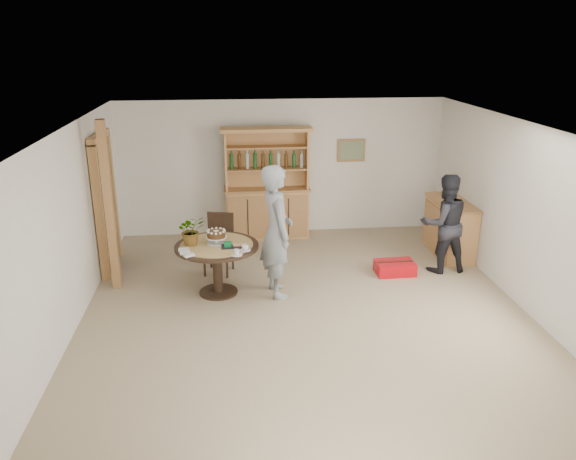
# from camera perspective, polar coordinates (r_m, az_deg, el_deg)

# --- Properties ---
(ground) EXTENTS (7.00, 7.00, 0.00)m
(ground) POSITION_cam_1_polar(r_m,az_deg,el_deg) (7.66, 1.88, -8.68)
(ground) COLOR tan
(ground) RESTS_ON ground
(room_shell) EXTENTS (6.04, 7.04, 2.52)m
(room_shell) POSITION_cam_1_polar(r_m,az_deg,el_deg) (7.02, 2.05, 4.01)
(room_shell) COLOR white
(room_shell) RESTS_ON ground
(doorway) EXTENTS (0.13, 1.10, 2.18)m
(doorway) POSITION_cam_1_polar(r_m,az_deg,el_deg) (9.26, -18.12, 2.74)
(doorway) COLOR black
(doorway) RESTS_ON ground
(pine_post) EXTENTS (0.12, 0.12, 2.50)m
(pine_post) POSITION_cam_1_polar(r_m,az_deg,el_deg) (8.42, -17.72, 2.21)
(pine_post) COLOR #B3804B
(pine_post) RESTS_ON ground
(hutch) EXTENTS (1.62, 0.54, 2.04)m
(hutch) POSITION_cam_1_polar(r_m,az_deg,el_deg) (10.38, -2.14, 3.00)
(hutch) COLOR tan
(hutch) RESTS_ON ground
(sideboard) EXTENTS (0.54, 1.26, 0.94)m
(sideboard) POSITION_cam_1_polar(r_m,az_deg,el_deg) (9.95, 16.14, 0.21)
(sideboard) COLOR tan
(sideboard) RESTS_ON ground
(dining_table) EXTENTS (1.20, 1.20, 0.76)m
(dining_table) POSITION_cam_1_polar(r_m,az_deg,el_deg) (8.11, -7.22, -2.49)
(dining_table) COLOR black
(dining_table) RESTS_ON ground
(dining_chair) EXTENTS (0.51, 0.51, 0.95)m
(dining_chair) POSITION_cam_1_polar(r_m,az_deg,el_deg) (8.91, -6.99, -0.94)
(dining_chair) COLOR black
(dining_chair) RESTS_ON ground
(birthday_cake) EXTENTS (0.30, 0.30, 0.20)m
(birthday_cake) POSITION_cam_1_polar(r_m,az_deg,el_deg) (8.06, -7.30, -0.52)
(birthday_cake) COLOR white
(birthday_cake) RESTS_ON dining_table
(flower_vase) EXTENTS (0.47, 0.44, 0.42)m
(flower_vase) POSITION_cam_1_polar(r_m,az_deg,el_deg) (8.05, -9.82, -0.01)
(flower_vase) COLOR #3F7233
(flower_vase) RESTS_ON dining_table
(gift_tray) EXTENTS (0.30, 0.20, 0.08)m
(gift_tray) POSITION_cam_1_polar(r_m,az_deg,el_deg) (7.93, -5.74, -1.55)
(gift_tray) COLOR black
(gift_tray) RESTS_ON dining_table
(coffee_cup_a) EXTENTS (0.15, 0.15, 0.09)m
(coffee_cup_a) POSITION_cam_1_polar(r_m,az_deg,el_deg) (7.78, -4.37, -1.81)
(coffee_cup_a) COLOR silver
(coffee_cup_a) RESTS_ON dining_table
(coffee_cup_b) EXTENTS (0.15, 0.15, 0.08)m
(coffee_cup_b) POSITION_cam_1_polar(r_m,az_deg,el_deg) (7.62, -5.23, -2.33)
(coffee_cup_b) COLOR silver
(coffee_cup_b) RESTS_ON dining_table
(napkins) EXTENTS (0.24, 0.33, 0.03)m
(napkins) POSITION_cam_1_polar(r_m,az_deg,el_deg) (7.78, -10.33, -2.26)
(napkins) COLOR white
(napkins) RESTS_ON dining_table
(teen_boy) EXTENTS (0.57, 0.77, 1.92)m
(teen_boy) POSITION_cam_1_polar(r_m,az_deg,el_deg) (7.91, -1.18, -0.16)
(teen_boy) COLOR gray
(teen_boy) RESTS_ON ground
(adult_person) EXTENTS (0.81, 0.65, 1.58)m
(adult_person) POSITION_cam_1_polar(r_m,az_deg,el_deg) (9.11, 15.58, 0.64)
(adult_person) COLOR black
(adult_person) RESTS_ON ground
(red_suitcase) EXTENTS (0.61, 0.41, 0.21)m
(red_suitcase) POSITION_cam_1_polar(r_m,az_deg,el_deg) (9.05, 10.80, -3.78)
(red_suitcase) COLOR red
(red_suitcase) RESTS_ON ground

